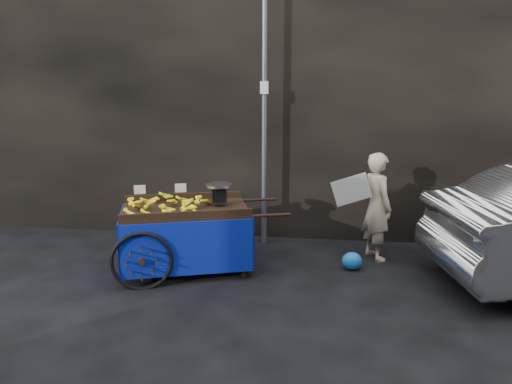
# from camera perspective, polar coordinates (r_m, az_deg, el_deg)

# --- Properties ---
(ground) EXTENTS (80.00, 80.00, 0.00)m
(ground) POSITION_cam_1_polar(r_m,az_deg,el_deg) (6.74, -2.92, -9.31)
(ground) COLOR black
(ground) RESTS_ON ground
(building_wall) EXTENTS (13.50, 2.00, 5.00)m
(building_wall) POSITION_cam_1_polar(r_m,az_deg,el_deg) (8.75, 2.59, 12.73)
(building_wall) COLOR black
(building_wall) RESTS_ON ground
(street_pole) EXTENTS (0.12, 0.10, 4.00)m
(street_pole) POSITION_cam_1_polar(r_m,az_deg,el_deg) (7.48, 0.98, 8.85)
(street_pole) COLOR slate
(street_pole) RESTS_ON ground
(banana_cart) EXTENTS (2.49, 1.66, 1.24)m
(banana_cart) POSITION_cam_1_polar(r_m,az_deg,el_deg) (6.71, -8.54, -2.61)
(banana_cart) COLOR black
(banana_cart) RESTS_ON ground
(vendor) EXTENTS (0.96, 0.67, 1.54)m
(vendor) POSITION_cam_1_polar(r_m,az_deg,el_deg) (7.25, 13.61, -1.60)
(vendor) COLOR #BDA88D
(vendor) RESTS_ON ground
(plastic_bag) EXTENTS (0.27, 0.22, 0.25)m
(plastic_bag) POSITION_cam_1_polar(r_m,az_deg,el_deg) (6.94, 10.90, -7.75)
(plastic_bag) COLOR blue
(plastic_bag) RESTS_ON ground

